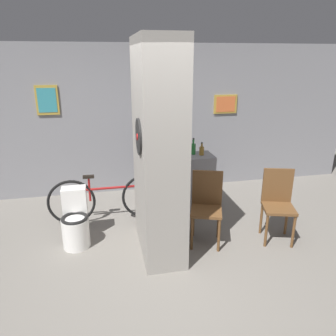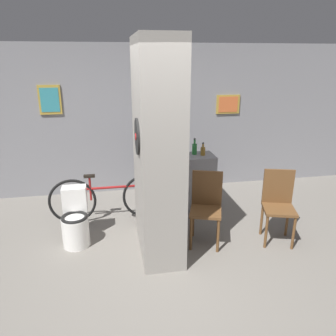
% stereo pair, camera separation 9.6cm
% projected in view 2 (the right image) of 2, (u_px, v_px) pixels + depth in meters
% --- Properties ---
extents(ground_plane, '(14.00, 14.00, 0.00)m').
position_uv_depth(ground_plane, '(176.00, 272.00, 3.81)').
color(ground_plane, slate).
extents(wall_back, '(8.00, 0.09, 2.60)m').
position_uv_depth(wall_back, '(146.00, 120.00, 5.84)').
color(wall_back, gray).
rests_on(wall_back, ground_plane).
extents(pillar_center, '(0.52, 1.13, 2.60)m').
position_uv_depth(pillar_center, '(158.00, 152.00, 3.89)').
color(pillar_center, gray).
rests_on(pillar_center, ground_plane).
extents(counter_shelf, '(1.15, 0.44, 0.90)m').
position_uv_depth(counter_shelf, '(178.00, 183.00, 5.27)').
color(counter_shelf, gray).
rests_on(counter_shelf, ground_plane).
extents(toilet, '(0.35, 0.51, 0.74)m').
position_uv_depth(toilet, '(75.00, 221.00, 4.31)').
color(toilet, white).
rests_on(toilet, ground_plane).
extents(chair_near_pillar, '(0.51, 0.51, 0.97)m').
position_uv_depth(chair_near_pillar, '(206.00, 205.00, 4.29)').
color(chair_near_pillar, brown).
rests_on(chair_near_pillar, ground_plane).
extents(chair_by_doorway, '(0.49, 0.49, 0.97)m').
position_uv_depth(chair_by_doorway, '(278.00, 203.00, 4.34)').
color(chair_by_doorway, brown).
rests_on(chair_by_doorway, ground_plane).
extents(bicycle, '(1.78, 0.42, 0.75)m').
position_uv_depth(bicycle, '(110.00, 198.00, 4.92)').
color(bicycle, black).
rests_on(bicycle, ground_plane).
extents(bottle_tall, '(0.08, 0.08, 0.27)m').
position_uv_depth(bottle_tall, '(194.00, 148.00, 5.19)').
color(bottle_tall, '#267233').
rests_on(bottle_tall, counter_shelf).
extents(bottle_short, '(0.08, 0.08, 0.21)m').
position_uv_depth(bottle_short, '(203.00, 151.00, 5.15)').
color(bottle_short, olive).
rests_on(bottle_short, counter_shelf).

